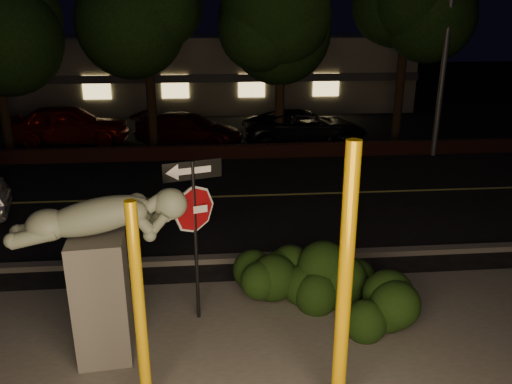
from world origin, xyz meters
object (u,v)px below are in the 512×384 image
Objects in this scene: yellow_pole_right at (345,289)px; sculpture at (101,260)px; yellow_pole_left at (140,314)px; parked_car_red at (69,124)px; signpost at (194,210)px; parked_car_dark at (304,127)px; parked_car_darkred at (189,129)px.

yellow_pole_right is 1.38× the size of sculpture.
yellow_pole_left is 16.26m from parked_car_red.
parked_car_dark is at bearing 53.77° from signpost.
signpost is at bearing 128.02° from yellow_pole_right.
sculpture is 14.45m from parked_car_dark.
yellow_pole_right is at bearing -5.34° from yellow_pole_left.
yellow_pole_left reaches higher than parked_car_dark.
sculpture is at bearing -164.52° from parked_car_darkred.
yellow_pole_left reaches higher than signpost.
parked_car_darkred is 0.87× the size of parked_car_dark.
parked_car_red is (-4.85, 15.50, -0.65)m from yellow_pole_left.
yellow_pole_right is 0.82× the size of parked_car_darkred.
sculpture reaches higher than parked_car_red.
signpost is 12.86m from parked_car_darkred.
yellow_pole_right is at bearing -154.94° from parked_car_red.
signpost is 0.63× the size of parked_car_darkred.
signpost is 0.55× the size of parked_car_dark.
yellow_pole_right reaches higher than yellow_pole_left.
signpost is 1.06× the size of sculpture.
yellow_pole_left reaches higher than parked_car_darkred.
yellow_pole_right reaches higher than sculpture.
signpost is at bearing 73.43° from yellow_pole_left.
yellow_pole_right is 2.98m from signpost.
parked_car_red is (-5.48, 13.39, -1.17)m from signpost.
parked_car_red reaches higher than parked_car_dark.
sculpture is (-0.69, 1.22, 0.15)m from yellow_pole_left.
sculpture is at bearing 155.26° from parked_car_dark.
parked_car_dark is (2.31, 14.79, -1.11)m from yellow_pole_right.
yellow_pole_left is 2.26m from signpost.
parked_car_dark is at bearing 62.53° from sculpture.
signpost is 1.63m from sculpture.
yellow_pole_left is 1.40m from sculpture.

